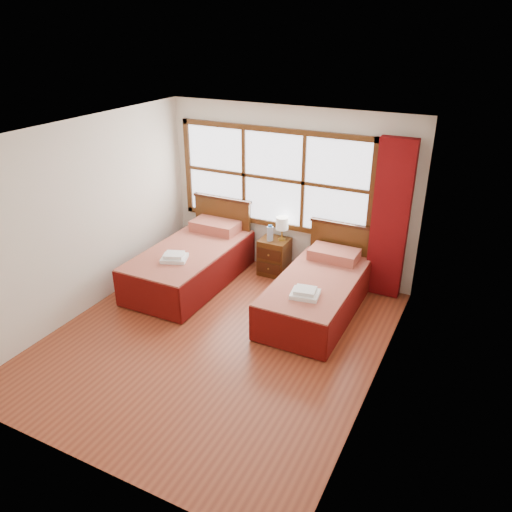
% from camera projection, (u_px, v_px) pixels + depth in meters
% --- Properties ---
extents(floor, '(4.50, 4.50, 0.00)m').
position_uv_depth(floor, '(217.00, 339.00, 6.38)').
color(floor, brown).
rests_on(floor, ground).
extents(ceiling, '(4.50, 4.50, 0.00)m').
position_uv_depth(ceiling, '(208.00, 134.00, 5.27)').
color(ceiling, white).
rests_on(ceiling, wall_back).
extents(wall_back, '(4.00, 0.00, 4.00)m').
position_uv_depth(wall_back, '(289.00, 193.00, 7.65)').
color(wall_back, silver).
rests_on(wall_back, floor).
extents(wall_left, '(0.00, 4.50, 4.50)m').
position_uv_depth(wall_left, '(84.00, 219.00, 6.64)').
color(wall_left, silver).
rests_on(wall_left, floor).
extents(wall_right, '(0.00, 4.50, 4.50)m').
position_uv_depth(wall_right, '(383.00, 282.00, 5.02)').
color(wall_right, silver).
rests_on(wall_right, floor).
extents(window, '(3.16, 0.06, 1.56)m').
position_uv_depth(window, '(273.00, 178.00, 7.63)').
color(window, white).
rests_on(window, wall_back).
extents(curtain, '(0.50, 0.16, 2.30)m').
position_uv_depth(curtain, '(390.00, 220.00, 6.94)').
color(curtain, maroon).
rests_on(curtain, wall_back).
extents(bed_left, '(1.12, 2.16, 1.09)m').
position_uv_depth(bed_left, '(193.00, 262.00, 7.67)').
color(bed_left, '#37190B').
rests_on(bed_left, floor).
extents(bed_right, '(1.03, 2.05, 1.00)m').
position_uv_depth(bed_right, '(317.00, 292.00, 6.85)').
color(bed_right, '#37190B').
rests_on(bed_right, floor).
extents(nightstand, '(0.44, 0.44, 0.59)m').
position_uv_depth(nightstand, '(274.00, 257.00, 7.92)').
color(nightstand, '#502D11').
rests_on(nightstand, floor).
extents(towels_left, '(0.44, 0.41, 0.10)m').
position_uv_depth(towels_left, '(174.00, 257.00, 7.13)').
color(towels_left, white).
rests_on(towels_left, bed_left).
extents(towels_right, '(0.39, 0.36, 0.10)m').
position_uv_depth(towels_right, '(305.00, 293.00, 6.29)').
color(towels_right, white).
rests_on(towels_right, bed_right).
extents(lamp, '(0.19, 0.19, 0.37)m').
position_uv_depth(lamp, '(282.00, 224.00, 7.67)').
color(lamp, gold).
rests_on(lamp, nightstand).
extents(bottle_near, '(0.07, 0.07, 0.26)m').
position_uv_depth(bottle_near, '(269.00, 234.00, 7.70)').
color(bottle_near, '#A2BAD0').
rests_on(bottle_near, nightstand).
extents(bottle_far, '(0.07, 0.07, 0.26)m').
position_uv_depth(bottle_far, '(271.00, 233.00, 7.71)').
color(bottle_far, '#A2BAD0').
rests_on(bottle_far, nightstand).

